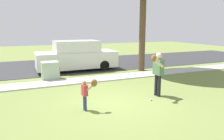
# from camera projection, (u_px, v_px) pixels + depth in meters

# --- Properties ---
(ground_plane) EXTENTS (48.00, 48.00, 0.00)m
(ground_plane) POSITION_uv_depth(u_px,v_px,m) (87.00, 81.00, 11.09)
(ground_plane) COLOR olive
(sidewalk_strip) EXTENTS (36.00, 1.20, 0.06)m
(sidewalk_strip) POSITION_uv_depth(u_px,v_px,m) (86.00, 80.00, 11.18)
(sidewalk_strip) COLOR #B2B2AD
(sidewalk_strip) RESTS_ON ground
(road_surface) EXTENTS (36.00, 6.80, 0.02)m
(road_surface) POSITION_uv_depth(u_px,v_px,m) (67.00, 65.00, 15.70)
(road_surface) COLOR #2D2D30
(road_surface) RESTS_ON ground
(person_adult) EXTENTS (0.69, 0.71, 1.75)m
(person_adult) POSITION_uv_depth(u_px,v_px,m) (158.00, 70.00, 8.45)
(person_adult) COLOR black
(person_adult) RESTS_ON ground
(person_child) EXTENTS (0.49, 0.39, 1.08)m
(person_child) POSITION_uv_depth(u_px,v_px,m) (87.00, 90.00, 7.04)
(person_child) COLOR navy
(person_child) RESTS_ON ground
(baseball) EXTENTS (0.07, 0.07, 0.07)m
(baseball) POSITION_uv_depth(u_px,v_px,m) (151.00, 100.00, 8.13)
(baseball) COLOR white
(baseball) RESTS_ON ground
(utility_cabinet) EXTENTS (0.87, 0.78, 0.95)m
(utility_cabinet) POSITION_uv_depth(u_px,v_px,m) (50.00, 71.00, 11.32)
(utility_cabinet) COLOR #9EB293
(utility_cabinet) RESTS_ON ground
(parked_van_white) EXTENTS (5.00, 1.95, 1.88)m
(parked_van_white) POSITION_uv_depth(u_px,v_px,m) (77.00, 56.00, 13.74)
(parked_van_white) COLOR silver
(parked_van_white) RESTS_ON road_surface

